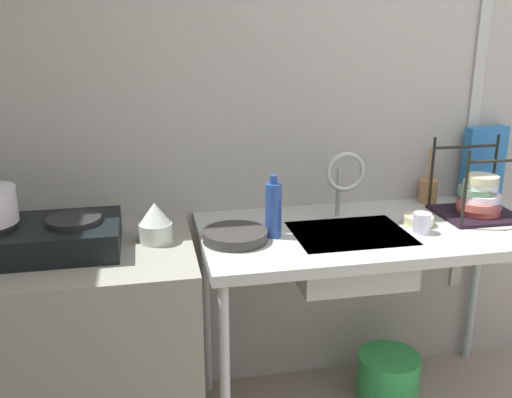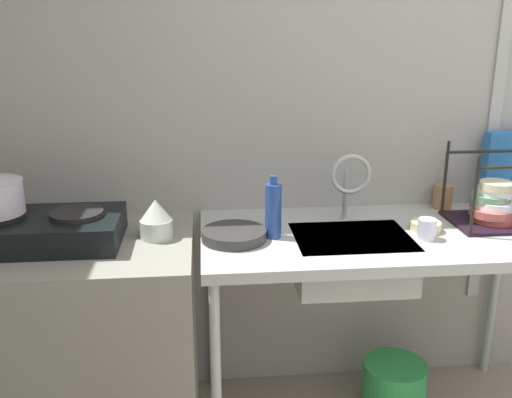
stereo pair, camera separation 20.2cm
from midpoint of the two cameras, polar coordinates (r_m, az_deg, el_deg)
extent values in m
cube|color=#9E9E97|center=(2.62, 17.83, 9.77)|extent=(5.56, 0.10, 2.53)
cube|color=#A9B0AA|center=(2.58, 19.61, 12.32)|extent=(0.05, 0.01, 2.02)
cube|color=gray|center=(2.29, -22.83, -14.64)|extent=(1.08, 0.63, 0.83)
cube|color=#A9B0AA|center=(2.19, 9.62, -3.37)|extent=(1.36, 0.63, 0.04)
cylinder|color=#AAB3B0|center=(2.02, -6.18, -18.54)|extent=(0.04, 0.04, 0.79)
cylinder|color=#AEB0B1|center=(2.49, -7.43, -11.14)|extent=(0.04, 0.04, 0.79)
cylinder|color=#A4B5B0|center=(2.85, 19.41, -8.16)|extent=(0.04, 0.04, 0.79)
cube|color=black|center=(2.09, -24.29, -3.76)|extent=(0.58, 0.33, 0.10)
cylinder|color=black|center=(2.04, -20.72, -2.05)|extent=(0.18, 0.18, 0.02)
cylinder|color=beige|center=(2.06, -12.92, -3.37)|extent=(0.12, 0.12, 0.07)
cone|color=beige|center=(2.03, -13.06, -1.45)|extent=(0.11, 0.11, 0.08)
cube|color=#A9B0AA|center=(2.15, 6.75, -5.70)|extent=(0.43, 0.33, 0.18)
cylinder|color=#A9B0AA|center=(2.26, 5.83, 0.68)|extent=(0.02, 0.02, 0.20)
torus|color=#A9B0AA|center=(2.17, 6.45, 2.71)|extent=(0.16, 0.02, 0.16)
cylinder|color=#312F2D|center=(2.03, -4.99, -3.78)|extent=(0.23, 0.23, 0.04)
cylinder|color=black|center=(2.20, 18.02, 0.80)|extent=(0.01, 0.01, 0.30)
cylinder|color=black|center=(2.42, 15.14, 2.50)|extent=(0.01, 0.01, 0.30)
cylinder|color=black|center=(2.56, 20.96, 2.75)|extent=(0.01, 0.01, 0.30)
cylinder|color=black|center=(2.25, 21.50, 3.60)|extent=(0.29, 0.01, 0.01)
cylinder|color=black|center=(2.46, 18.36, 5.03)|extent=(0.29, 0.01, 0.01)
cube|color=black|center=(2.42, 19.25, -1.49)|extent=(0.31, 0.27, 0.01)
cylinder|color=#C05147|center=(2.42, 19.47, -1.00)|extent=(0.17, 0.17, 0.03)
cylinder|color=#B8564B|center=(2.40, 19.27, -0.54)|extent=(0.16, 0.16, 0.03)
cylinder|color=white|center=(2.40, 19.60, 0.15)|extent=(0.15, 0.15, 0.03)
cylinder|color=#618D68|center=(2.39, 19.21, 0.75)|extent=(0.15, 0.15, 0.03)
cylinder|color=white|center=(2.40, 19.60, 1.32)|extent=(0.14, 0.14, 0.03)
cylinder|color=beige|center=(2.38, 19.73, 1.88)|extent=(0.13, 0.13, 0.03)
cylinder|color=silver|center=(2.15, 13.89, -2.43)|extent=(0.07, 0.07, 0.08)
cylinder|color=beige|center=(2.24, 13.68, -2.17)|extent=(0.11, 0.11, 0.04)
cylinder|color=navy|center=(2.03, -1.08, -1.20)|extent=(0.06, 0.06, 0.20)
cylinder|color=navy|center=(2.00, -1.09, 1.95)|extent=(0.03, 0.03, 0.03)
cube|color=#286DB7|center=(2.64, 20.06, 3.44)|extent=(0.20, 0.08, 0.32)
cylinder|color=#9D7247|center=(2.53, 14.87, 0.76)|extent=(0.08, 0.08, 0.10)
cylinder|color=olive|center=(2.51, 15.01, 2.59)|extent=(0.04, 0.08, 0.20)
cylinder|color=green|center=(2.57, 10.93, -17.59)|extent=(0.26, 0.26, 0.23)
camera|label=1|loc=(0.10, -92.86, -0.90)|focal=39.48mm
camera|label=2|loc=(0.10, 87.14, 0.90)|focal=39.48mm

